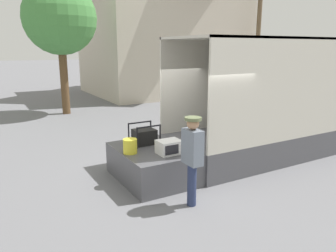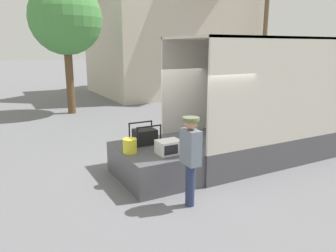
% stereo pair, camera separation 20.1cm
% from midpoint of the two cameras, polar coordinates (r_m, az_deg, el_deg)
% --- Properties ---
extents(ground_plane, '(160.00, 160.00, 0.00)m').
position_cam_midpoint_polar(ground_plane, '(8.32, 1.58, -8.05)').
color(ground_plane, slate).
extents(box_truck, '(6.85, 2.18, 3.32)m').
position_cam_midpoint_polar(box_truck, '(10.65, 20.59, 1.37)').
color(box_truck, navy).
rests_on(box_truck, ground).
extents(tailgate_deck, '(1.58, 2.07, 0.75)m').
position_cam_midpoint_polar(tailgate_deck, '(7.83, -3.39, -6.55)').
color(tailgate_deck, '#4C4C51').
rests_on(tailgate_deck, ground).
extents(microwave, '(0.52, 0.42, 0.31)m').
position_cam_midpoint_polar(microwave, '(7.30, -0.58, -3.68)').
color(microwave, white).
rests_on(microwave, tailgate_deck).
extents(portable_generator, '(0.65, 0.54, 0.51)m').
position_cam_midpoint_polar(portable_generator, '(8.05, -4.71, -1.78)').
color(portable_generator, black).
rests_on(portable_generator, tailgate_deck).
extents(orange_bucket, '(0.31, 0.31, 0.33)m').
position_cam_midpoint_polar(orange_bucket, '(7.38, -7.39, -3.50)').
color(orange_bucket, yellow).
rests_on(orange_bucket, tailgate_deck).
extents(worker_person, '(0.32, 0.44, 1.79)m').
position_cam_midpoint_polar(worker_person, '(6.30, 3.36, -4.54)').
color(worker_person, navy).
rests_on(worker_person, ground).
extents(house_backdrop, '(10.09, 8.05, 9.59)m').
position_cam_midpoint_polar(house_backdrop, '(23.18, -1.19, 18.06)').
color(house_backdrop, beige).
rests_on(house_backdrop, ground).
extents(utility_pole, '(1.80, 0.28, 8.80)m').
position_cam_midpoint_polar(utility_pole, '(21.82, 15.29, 17.03)').
color(utility_pole, brown).
rests_on(utility_pole, ground).
extents(street_tree, '(3.26, 3.26, 5.97)m').
position_cam_midpoint_polar(street_tree, '(16.07, -18.69, 17.31)').
color(street_tree, brown).
rests_on(street_tree, ground).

